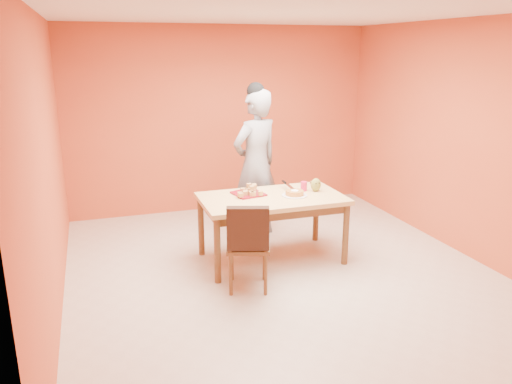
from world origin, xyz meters
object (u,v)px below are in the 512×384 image
object	(u,v)px
dining_table	(272,204)
dining_chair	(249,244)
egg_ornament	(316,185)
magenta_glass	(304,186)
checker_tin	(314,183)
red_dinner_plate	(242,193)
sponge_cake	(295,193)
person	(256,164)
pastry_platter	(248,194)

from	to	relation	value
dining_table	dining_chair	size ratio (longest dim) A/B	1.73
egg_ornament	magenta_glass	xyz separation A→B (m)	(-0.12, 0.06, -0.02)
dining_table	dining_chair	bearing A→B (deg)	-127.55
dining_table	dining_chair	xyz separation A→B (m)	(-0.47, -0.61, -0.19)
magenta_glass	checker_tin	size ratio (longest dim) A/B	1.10
red_dinner_plate	sponge_cake	world-z (taller)	sponge_cake
red_dinner_plate	checker_tin	distance (m)	0.97
dining_chair	egg_ornament	distance (m)	1.27
dining_chair	person	bearing A→B (deg)	86.46
dining_chair	magenta_glass	distance (m)	1.21
person	sponge_cake	world-z (taller)	person
person	egg_ornament	size ratio (longest dim) A/B	12.26
person	egg_ornament	distance (m)	0.93
pastry_platter	magenta_glass	bearing A→B (deg)	-4.44
dining_chair	dining_table	bearing A→B (deg)	69.95
dining_table	egg_ornament	distance (m)	0.58
sponge_cake	checker_tin	world-z (taller)	sponge_cake
dining_chair	magenta_glass	size ratio (longest dim) A/B	8.55
sponge_cake	magenta_glass	size ratio (longest dim) A/B	1.91
person	checker_tin	size ratio (longest dim) A/B	19.09
person	sponge_cake	bearing A→B (deg)	77.82
red_dinner_plate	person	bearing A→B (deg)	59.01
sponge_cake	egg_ornament	distance (m)	0.33
red_dinner_plate	magenta_glass	world-z (taller)	magenta_glass
dining_chair	magenta_glass	xyz separation A→B (m)	(0.91, 0.72, 0.33)
sponge_cake	pastry_platter	bearing A→B (deg)	155.77
red_dinner_plate	checker_tin	world-z (taller)	checker_tin
checker_tin	red_dinner_plate	bearing A→B (deg)	-172.44
pastry_platter	red_dinner_plate	xyz separation A→B (m)	(-0.05, 0.06, -0.00)
pastry_platter	magenta_glass	size ratio (longest dim) A/B	2.95
person	magenta_glass	world-z (taller)	person
dining_table	checker_tin	distance (m)	0.77
red_dinner_plate	egg_ornament	xyz separation A→B (m)	(0.84, -0.18, 0.07)
red_dinner_plate	magenta_glass	size ratio (longest dim) A/B	2.18
egg_ornament	checker_tin	xyz separation A→B (m)	(0.12, 0.31, -0.06)
red_dinner_plate	magenta_glass	xyz separation A→B (m)	(0.72, -0.12, 0.05)
pastry_platter	magenta_glass	world-z (taller)	magenta_glass
red_dinner_plate	checker_tin	size ratio (longest dim) A/B	2.39
egg_ornament	checker_tin	distance (m)	0.34
dining_chair	person	xyz separation A→B (m)	(0.56, 1.45, 0.46)
sponge_cake	magenta_glass	xyz separation A→B (m)	(0.18, 0.16, 0.02)
magenta_glass	sponge_cake	bearing A→B (deg)	-138.32
egg_ornament	checker_tin	world-z (taller)	egg_ornament
pastry_platter	red_dinner_plate	size ratio (longest dim) A/B	1.35
egg_ornament	red_dinner_plate	bearing A→B (deg)	-176.89
person	red_dinner_plate	bearing A→B (deg)	36.28
dining_table	checker_tin	xyz separation A→B (m)	(0.68, 0.35, 0.11)
pastry_platter	dining_chair	bearing A→B (deg)	-107.56
dining_chair	egg_ornament	bearing A→B (deg)	50.02
dining_chair	egg_ornament	size ratio (longest dim) A/B	6.01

